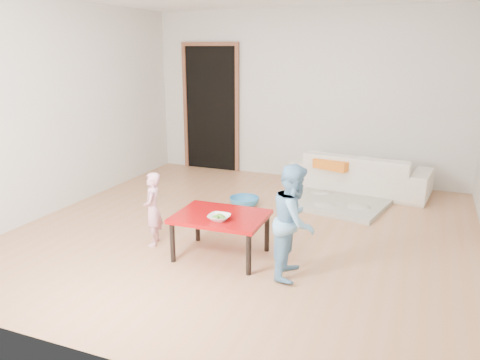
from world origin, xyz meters
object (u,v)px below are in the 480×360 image
Objects in this scene: red_table at (221,236)px; child_blue at (294,221)px; basin at (244,202)px; child_pink at (153,209)px; bowl at (219,218)px; sofa at (360,172)px.

red_table is 0.84× the size of child_blue.
child_pink is at bearing -106.00° from basin.
bowl is at bearing -76.61° from basin.
sofa is 3.28m from child_pink.
sofa is 1.83m from basin.
bowl is at bearing 88.08° from child_blue.
child_pink is at bearing 81.31° from child_blue.
sofa reaches higher than basin.
bowl is at bearing 58.13° from child_pink.
red_table is 4.23× the size of bowl.
red_table is at bearing 78.24° from sofa.
child_blue is at bearing 63.94° from child_pink.
basin is at bearing 103.39° from bowl.
bowl is at bearing 79.94° from sofa.
sofa is 1.85× the size of child_blue.
red_table is 0.80m from child_pink.
red_table is (-0.95, -2.79, -0.06)m from sofa.
child_blue reaches higher than basin.
bowl is at bearing -71.43° from red_table.
sofa is at bearing 71.24° from red_table.
red_table is at bearing 67.83° from child_pink.
basin is (-1.30, -1.27, -0.22)m from sofa.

